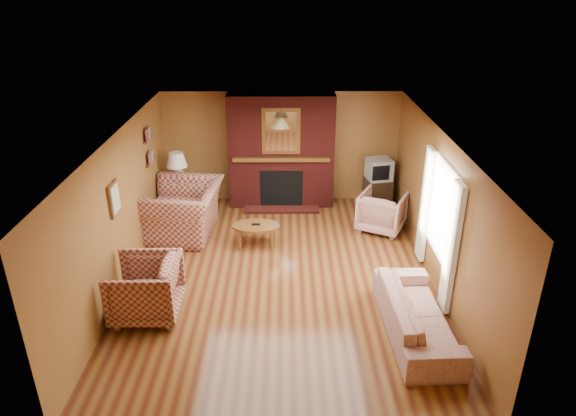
{
  "coord_description": "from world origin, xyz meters",
  "views": [
    {
      "loc": [
        0.08,
        -7.31,
        4.59
      ],
      "look_at": [
        0.13,
        0.6,
        0.98
      ],
      "focal_mm": 32.0,
      "sensor_mm": 36.0,
      "label": 1
    }
  ],
  "objects_px": {
    "fireplace": "(281,152)",
    "coffee_table": "(256,228)",
    "crt_tv": "(379,169)",
    "side_table": "(180,199)",
    "plaid_loveseat": "(184,210)",
    "table_lamp": "(177,167)",
    "plaid_armchair": "(145,289)",
    "floral_sofa": "(417,315)",
    "tv_stand": "(377,193)",
    "floral_armchair": "(382,211)"
  },
  "relations": [
    {
      "from": "coffee_table",
      "to": "floral_armchair",
      "type": "bearing_deg",
      "value": 15.46
    },
    {
      "from": "floral_sofa",
      "to": "tv_stand",
      "type": "xyz_separation_m",
      "value": [
        0.15,
        4.28,
        0.02
      ]
    },
    {
      "from": "side_table",
      "to": "crt_tv",
      "type": "bearing_deg",
      "value": 4.74
    },
    {
      "from": "side_table",
      "to": "table_lamp",
      "type": "bearing_deg",
      "value": 0.0
    },
    {
      "from": "floral_sofa",
      "to": "side_table",
      "type": "distance_m",
      "value": 5.61
    },
    {
      "from": "table_lamp",
      "to": "tv_stand",
      "type": "distance_m",
      "value": 4.23
    },
    {
      "from": "fireplace",
      "to": "crt_tv",
      "type": "height_order",
      "value": "fireplace"
    },
    {
      "from": "fireplace",
      "to": "coffee_table",
      "type": "distance_m",
      "value": 2.14
    },
    {
      "from": "plaid_armchair",
      "to": "coffee_table",
      "type": "bearing_deg",
      "value": 144.18
    },
    {
      "from": "coffee_table",
      "to": "crt_tv",
      "type": "bearing_deg",
      "value": 34.78
    },
    {
      "from": "floral_sofa",
      "to": "plaid_armchair",
      "type": "bearing_deg",
      "value": 81.08
    },
    {
      "from": "crt_tv",
      "to": "side_table",
      "type": "bearing_deg",
      "value": -175.26
    },
    {
      "from": "crt_tv",
      "to": "table_lamp",
      "type": "bearing_deg",
      "value": -175.26
    },
    {
      "from": "side_table",
      "to": "crt_tv",
      "type": "distance_m",
      "value": 4.2
    },
    {
      "from": "floral_armchair",
      "to": "plaid_loveseat",
      "type": "bearing_deg",
      "value": 29.46
    },
    {
      "from": "floral_sofa",
      "to": "tv_stand",
      "type": "relative_size",
      "value": 3.21
    },
    {
      "from": "plaid_armchair",
      "to": "floral_sofa",
      "type": "height_order",
      "value": "plaid_armchair"
    },
    {
      "from": "floral_armchair",
      "to": "tv_stand",
      "type": "relative_size",
      "value": 1.3
    },
    {
      "from": "plaid_loveseat",
      "to": "table_lamp",
      "type": "relative_size",
      "value": 2.24
    },
    {
      "from": "plaid_armchair",
      "to": "tv_stand",
      "type": "distance_m",
      "value": 5.54
    },
    {
      "from": "plaid_armchair",
      "to": "side_table",
      "type": "distance_m",
      "value": 3.49
    },
    {
      "from": "table_lamp",
      "to": "crt_tv",
      "type": "bearing_deg",
      "value": 4.74
    },
    {
      "from": "plaid_armchair",
      "to": "side_table",
      "type": "height_order",
      "value": "plaid_armchair"
    },
    {
      "from": "fireplace",
      "to": "side_table",
      "type": "xyz_separation_m",
      "value": [
        -2.1,
        -0.53,
        -0.85
      ]
    },
    {
      "from": "crt_tv",
      "to": "plaid_loveseat",
      "type": "bearing_deg",
      "value": -162.39
    },
    {
      "from": "tv_stand",
      "to": "floral_sofa",
      "type": "bearing_deg",
      "value": -88.92
    },
    {
      "from": "crt_tv",
      "to": "tv_stand",
      "type": "bearing_deg",
      "value": 90.0
    },
    {
      "from": "floral_sofa",
      "to": "crt_tv",
      "type": "distance_m",
      "value": 4.32
    },
    {
      "from": "floral_armchair",
      "to": "crt_tv",
      "type": "bearing_deg",
      "value": -67.53
    },
    {
      "from": "plaid_loveseat",
      "to": "plaid_armchair",
      "type": "height_order",
      "value": "plaid_loveseat"
    },
    {
      "from": "plaid_loveseat",
      "to": "side_table",
      "type": "bearing_deg",
      "value": -159.46
    },
    {
      "from": "plaid_loveseat",
      "to": "crt_tv",
      "type": "xyz_separation_m",
      "value": [
        3.9,
        1.24,
        0.37
      ]
    },
    {
      "from": "floral_armchair",
      "to": "fireplace",
      "type": "bearing_deg",
      "value": -5.73
    },
    {
      "from": "floral_armchair",
      "to": "table_lamp",
      "type": "xyz_separation_m",
      "value": [
        -4.07,
        0.73,
        0.67
      ]
    },
    {
      "from": "floral_armchair",
      "to": "tv_stand",
      "type": "xyz_separation_m",
      "value": [
        0.08,
        1.08,
        -0.06
      ]
    },
    {
      "from": "fireplace",
      "to": "plaid_armchair",
      "type": "height_order",
      "value": "fireplace"
    },
    {
      "from": "plaid_armchair",
      "to": "tv_stand",
      "type": "height_order",
      "value": "plaid_armchair"
    },
    {
      "from": "coffee_table",
      "to": "crt_tv",
      "type": "distance_m",
      "value": 3.09
    },
    {
      "from": "fireplace",
      "to": "coffee_table",
      "type": "xyz_separation_m",
      "value": [
        -0.46,
        -1.93,
        -0.8
      ]
    },
    {
      "from": "floral_armchair",
      "to": "plaid_armchair",
      "type": "bearing_deg",
      "value": 62.08
    },
    {
      "from": "coffee_table",
      "to": "plaid_loveseat",
      "type": "bearing_deg",
      "value": 160.13
    },
    {
      "from": "plaid_armchair",
      "to": "crt_tv",
      "type": "bearing_deg",
      "value": 133.5
    },
    {
      "from": "plaid_armchair",
      "to": "tv_stand",
      "type": "xyz_separation_m",
      "value": [
        4.0,
        3.83,
        -0.12
      ]
    },
    {
      "from": "fireplace",
      "to": "crt_tv",
      "type": "distance_m",
      "value": 2.08
    },
    {
      "from": "table_lamp",
      "to": "floral_sofa",
      "type": "bearing_deg",
      "value": -44.51
    },
    {
      "from": "fireplace",
      "to": "coffee_table",
      "type": "relative_size",
      "value": 2.78
    },
    {
      "from": "fireplace",
      "to": "plaid_loveseat",
      "type": "height_order",
      "value": "fireplace"
    },
    {
      "from": "side_table",
      "to": "table_lamp",
      "type": "xyz_separation_m",
      "value": [
        0.0,
        0.0,
        0.71
      ]
    },
    {
      "from": "plaid_armchair",
      "to": "floral_armchair",
      "type": "relative_size",
      "value": 1.16
    },
    {
      "from": "floral_armchair",
      "to": "floral_sofa",
      "type": "bearing_deg",
      "value": 115.77
    }
  ]
}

